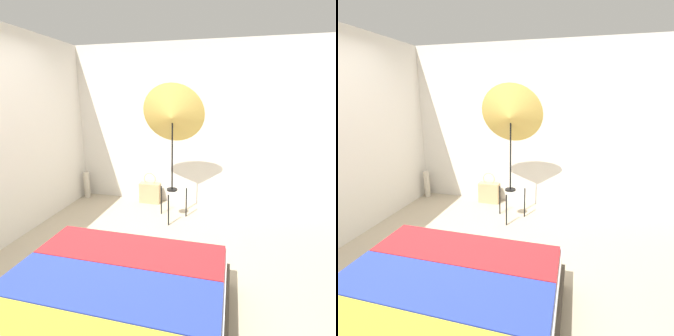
{
  "view_description": "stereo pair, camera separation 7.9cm",
  "coord_description": "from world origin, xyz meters",
  "views": [
    {
      "loc": [
        1.14,
        -2.07,
        1.77
      ],
      "look_at": [
        0.32,
        1.28,
        0.84
      ],
      "focal_mm": 28.0,
      "sensor_mm": 36.0,
      "label": 1
    },
    {
      "loc": [
        1.21,
        -2.05,
        1.77
      ],
      "look_at": [
        0.32,
        1.28,
        0.84
      ],
      "focal_mm": 28.0,
      "sensor_mm": 36.0,
      "label": 2
    }
  ],
  "objects": [
    {
      "name": "paper_roll",
      "position": [
        -1.36,
        1.97,
        0.23
      ],
      "size": [
        0.1,
        0.1,
        0.47
      ],
      "color": "beige",
      "rests_on": "ground_plane"
    },
    {
      "name": "photo_umbrella",
      "position": [
        0.34,
        1.47,
        1.51
      ],
      "size": [
        0.87,
        0.47,
        1.96
      ],
      "color": "black",
      "rests_on": "ground_plane"
    },
    {
      "name": "wall_back",
      "position": [
        0.0,
        2.17,
        1.3
      ],
      "size": [
        8.0,
        0.05,
        2.6
      ],
      "color": "silver",
      "rests_on": "ground_plane"
    },
    {
      "name": "ground_plane",
      "position": [
        0.0,
        0.0,
        0.0
      ],
      "size": [
        14.0,
        14.0,
        0.0
      ],
      "primitive_type": "plane",
      "color": "tan"
    },
    {
      "name": "tote_bag",
      "position": [
        -0.17,
        1.99,
        0.18
      ],
      "size": [
        0.36,
        0.15,
        0.53
      ],
      "color": "tan",
      "rests_on": "ground_plane"
    },
    {
      "name": "wall_side_left",
      "position": [
        -1.49,
        1.0,
        1.3
      ],
      "size": [
        0.05,
        8.0,
        2.6
      ],
      "color": "silver",
      "rests_on": "ground_plane"
    }
  ]
}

